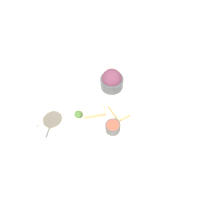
{
  "coord_description": "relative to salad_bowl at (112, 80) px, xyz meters",
  "views": [
    {
      "loc": [
        0.18,
        -0.32,
        0.63
      ],
      "look_at": [
        0.0,
        0.0,
        0.03
      ],
      "focal_mm": 28.0,
      "sensor_mm": 36.0,
      "label": 1
    }
  ],
  "objects": [
    {
      "name": "napkin",
      "position": [
        0.33,
        -0.29,
        -0.05
      ],
      "size": [
        0.16,
        0.12,
        0.01
      ],
      "color": "white",
      "rests_on": "ground_plane"
    },
    {
      "name": "dinner_plate",
      "position": [
        0.07,
        -0.13,
        -0.05
      ],
      "size": [
        0.36,
        0.36,
        0.01
      ],
      "color": "silver",
      "rests_on": "ground_plane"
    },
    {
      "name": "wine_glass",
      "position": [
        -0.1,
        -0.34,
        0.06
      ],
      "size": [
        0.08,
        0.08,
        0.16
      ],
      "color": "silver",
      "rests_on": "ground_plane"
    },
    {
      "name": "ground_plane",
      "position": [
        0.07,
        -0.13,
        -0.05
      ],
      "size": [
        4.0,
        4.0,
        0.0
      ],
      "primitive_type": "plane",
      "color": "beige"
    },
    {
      "name": "garnish",
      "position": [
        -0.04,
        -0.2,
        -0.02
      ],
      "size": [
        0.03,
        0.03,
        0.03
      ],
      "color": "#477533",
      "rests_on": "dinner_plate"
    },
    {
      "name": "sauce_ramekin",
      "position": [
        0.11,
        -0.19,
        -0.02
      ],
      "size": [
        0.06,
        0.06,
        0.04
      ],
      "color": "#4C4C4C",
      "rests_on": "dinner_plate"
    },
    {
      "name": "salad_bowl",
      "position": [
        0.0,
        0.0,
        0.0
      ],
      "size": [
        0.1,
        0.1,
        0.09
      ],
      "color": "#4C5156",
      "rests_on": "dinner_plate"
    },
    {
      "name": "cheese_toast_near",
      "position": [
        0.0,
        -0.16,
        -0.03
      ],
      "size": [
        0.11,
        0.1,
        0.03
      ],
      "color": "tan",
      "rests_on": "dinner_plate"
    },
    {
      "name": "cheese_toast_far",
      "position": [
        0.09,
        -0.11,
        -0.03
      ],
      "size": [
        0.1,
        0.09,
        0.03
      ],
      "color": "tan",
      "rests_on": "dinner_plate"
    }
  ]
}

